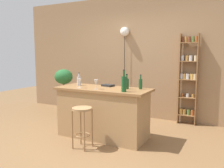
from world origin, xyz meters
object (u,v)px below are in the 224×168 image
bar_stool (82,118)px  potted_plant (64,82)px  bottle_wine_red (127,83)px  plant_stool (64,108)px  pendant_globe_light (125,33)px  cookbook (108,85)px  bottle_vinegar (124,83)px  wine_glass_center (79,81)px  bottle_soda_blue (79,81)px  wine_glass_left (96,82)px  bottle_spirits_clear (141,84)px  spice_shelf (188,78)px

bar_stool → potted_plant: 1.94m
bar_stool → potted_plant: potted_plant is taller
potted_plant → bottle_wine_red: bearing=-18.4°
plant_stool → pendant_globe_light: pendant_globe_light is taller
plant_stool → cookbook: size_ratio=2.10×
bottle_vinegar → potted_plant: bearing=154.9°
bottle_wine_red → cookbook: bottle_wine_red is taller
bottle_wine_red → wine_glass_center: 0.83m
wine_glass_center → bottle_vinegar: bearing=-0.5°
plant_stool → wine_glass_center: wine_glass_center is taller
bottle_soda_blue → wine_glass_left: size_ratio=1.48×
bottle_wine_red → bottle_spirits_clear: bottle_wine_red is taller
spice_shelf → wine_glass_left: bearing=-125.7°
bottle_soda_blue → cookbook: bottle_soda_blue is taller
bottle_soda_blue → spice_shelf: bearing=39.6°
bottle_wine_red → cookbook: bearing=162.8°
plant_stool → bottle_wine_red: size_ratio=1.72×
bar_stool → cookbook: size_ratio=3.09×
spice_shelf → plant_stool: (-2.62, -0.80, -0.75)m
bottle_vinegar → cookbook: bearing=140.6°
bottle_vinegar → bar_stool: bearing=-144.0°
potted_plant → wine_glass_left: (1.41, -0.89, 0.16)m
spice_shelf → cookbook: size_ratio=8.99×
potted_plant → bottle_spirits_clear: (2.07, -0.52, 0.14)m
bottle_wine_red → bottle_soda_blue: 0.97m
bottle_wine_red → wine_glass_center: (-0.78, -0.28, 0.02)m
spice_shelf → plant_stool: 2.84m
spice_shelf → bottle_wine_red: (-0.76, -1.41, 0.01)m
bottle_spirits_clear → bottle_wine_red: bearing=-154.9°
potted_plant → pendant_globe_light: size_ratio=0.33×
spice_shelf → wine_glass_left: 2.07m
spice_shelf → wine_glass_center: bearing=-132.3°
bar_stool → spice_shelf: 2.47m
plant_stool → wine_glass_left: (1.41, -0.89, 0.78)m
bottle_wine_red → spice_shelf: bearing=61.6°
cookbook → spice_shelf: bearing=60.2°
cookbook → potted_plant: bearing=174.8°
potted_plant → wine_glass_left: size_ratio=4.16×
bottle_spirits_clear → bottle_vinegar: 0.41m
cookbook → plant_stool: bearing=174.8°
plant_stool → potted_plant: size_ratio=0.65×
bottle_wine_red → bottle_vinegar: size_ratio=0.73×
potted_plant → wine_glass_center: 1.41m
bar_stool → wine_glass_left: 0.66m
potted_plant → bottle_wine_red: 1.96m
bottle_spirits_clear → bottle_vinegar: size_ratio=0.70×
wine_glass_left → plant_stool: bearing=147.8°
spice_shelf → cookbook: spice_shelf is taller
bottle_wine_red → wine_glass_center: size_ratio=1.57×
cookbook → pendant_globe_light: pendant_globe_light is taller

